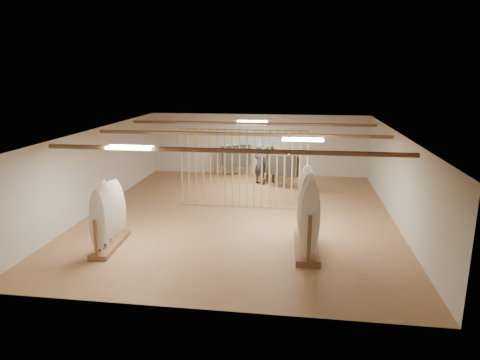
# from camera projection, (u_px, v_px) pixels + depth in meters

# --- Properties ---
(floor) EXTENTS (12.00, 12.00, 0.00)m
(floor) POSITION_uv_depth(u_px,v_px,m) (240.00, 215.00, 14.39)
(floor) COLOR #A4784F
(floor) RESTS_ON ground
(ceiling) EXTENTS (12.00, 12.00, 0.00)m
(ceiling) POSITION_uv_depth(u_px,v_px,m) (240.00, 132.00, 13.71)
(ceiling) COLOR gray
(ceiling) RESTS_ON ground
(wall_back) EXTENTS (12.00, 0.00, 12.00)m
(wall_back) POSITION_uv_depth(u_px,v_px,m) (258.00, 145.00, 19.81)
(wall_back) COLOR beige
(wall_back) RESTS_ON ground
(wall_front) EXTENTS (12.00, 0.00, 12.00)m
(wall_front) POSITION_uv_depth(u_px,v_px,m) (197.00, 245.00, 8.29)
(wall_front) COLOR beige
(wall_front) RESTS_ON ground
(wall_left) EXTENTS (0.00, 12.00, 12.00)m
(wall_left) POSITION_uv_depth(u_px,v_px,m) (97.00, 169.00, 14.72)
(wall_left) COLOR beige
(wall_left) RESTS_ON ground
(wall_right) EXTENTS (0.00, 12.00, 12.00)m
(wall_right) POSITION_uv_depth(u_px,v_px,m) (398.00, 179.00, 13.38)
(wall_right) COLOR beige
(wall_right) RESTS_ON ground
(ceiling_slats) EXTENTS (9.50, 6.12, 0.10)m
(ceiling_slats) POSITION_uv_depth(u_px,v_px,m) (240.00, 134.00, 13.73)
(ceiling_slats) COLOR brown
(ceiling_slats) RESTS_ON ground
(light_panels) EXTENTS (1.20, 0.35, 0.06)m
(light_panels) POSITION_uv_depth(u_px,v_px,m) (240.00, 134.00, 13.72)
(light_panels) COLOR white
(light_panels) RESTS_ON ground
(bamboo_partition) EXTENTS (4.45, 0.05, 2.78)m
(bamboo_partition) POSITION_uv_depth(u_px,v_px,m) (243.00, 169.00, 14.82)
(bamboo_partition) COLOR tan
(bamboo_partition) RESTS_ON ground
(poster) EXTENTS (1.40, 0.03, 0.90)m
(poster) POSITION_uv_depth(u_px,v_px,m) (258.00, 140.00, 19.74)
(poster) COLOR #379CC2
(poster) RESTS_ON ground
(rack_left) EXTENTS (0.61, 1.92, 1.80)m
(rack_left) POSITION_uv_depth(u_px,v_px,m) (109.00, 226.00, 11.59)
(rack_left) COLOR brown
(rack_left) RESTS_ON floor
(rack_right) EXTENTS (0.69, 2.35, 2.22)m
(rack_right) POSITION_uv_depth(u_px,v_px,m) (307.00, 223.00, 11.37)
(rack_right) COLOR brown
(rack_right) RESTS_ON floor
(clothing_rack_a) EXTENTS (1.34, 0.81, 1.50)m
(clothing_rack_a) POSITION_uv_depth(u_px,v_px,m) (236.00, 156.00, 19.47)
(clothing_rack_a) COLOR silver
(clothing_rack_a) RESTS_ON floor
(clothing_rack_b) EXTENTS (1.30, 0.84, 1.46)m
(clothing_rack_b) POSITION_uv_depth(u_px,v_px,m) (283.00, 165.00, 17.52)
(clothing_rack_b) COLOR silver
(clothing_rack_b) RESTS_ON floor
(shopper_a) EXTENTS (0.88, 0.80, 1.99)m
(shopper_a) POSITION_uv_depth(u_px,v_px,m) (260.00, 161.00, 18.12)
(shopper_a) COLOR #292830
(shopper_a) RESTS_ON floor
(shopper_b) EXTENTS (1.06, 0.95, 1.81)m
(shopper_b) POSITION_uv_depth(u_px,v_px,m) (271.00, 162.00, 18.37)
(shopper_b) COLOR #3B322D
(shopper_b) RESTS_ON floor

